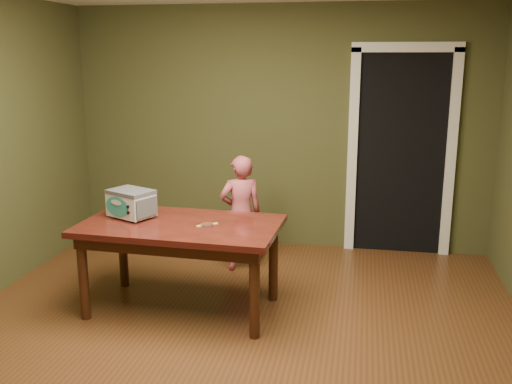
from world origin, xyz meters
TOP-DOWN VIEW (x-y plane):
  - floor at (0.00, 0.00)m, footprint 5.00×5.00m
  - room_shell at (0.00, 0.00)m, footprint 4.52×5.02m
  - doorway at (1.30, 2.78)m, footprint 1.10×0.66m
  - dining_table at (-0.52, 0.65)m, footprint 1.64×0.97m
  - toy_oven at (-0.97, 0.73)m, footprint 0.44×0.38m
  - baking_pan at (-0.28, 0.60)m, footprint 0.10×0.10m
  - spatula at (-0.29, 0.63)m, footprint 0.16×0.13m
  - child at (-0.23, 1.64)m, footprint 0.49×0.42m

SIDE VIEW (x-z plane):
  - floor at x=0.00m, z-range 0.00..0.00m
  - child at x=-0.23m, z-range 0.00..1.15m
  - dining_table at x=-0.52m, z-range 0.28..1.03m
  - spatula at x=-0.29m, z-range 0.75..0.76m
  - baking_pan at x=-0.28m, z-range 0.75..0.77m
  - toy_oven at x=-0.97m, z-range 0.76..1.00m
  - doorway at x=1.30m, z-range -0.07..2.18m
  - room_shell at x=0.00m, z-range 0.40..3.01m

